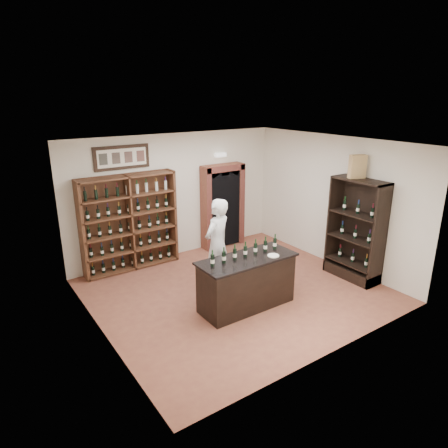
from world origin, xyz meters
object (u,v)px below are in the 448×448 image
(wine_crate, at_px, (357,167))
(tasting_counter, at_px, (247,283))
(counter_bottle_0, at_px, (212,260))
(shopkeeper, at_px, (217,244))
(wine_shelf, at_px, (129,223))
(side_cabinet, at_px, (355,245))

(wine_crate, bearing_deg, tasting_counter, -160.04)
(counter_bottle_0, relative_size, shopkeeper, 0.16)
(counter_bottle_0, distance_m, wine_crate, 3.67)
(tasting_counter, height_order, wine_crate, wine_crate)
(counter_bottle_0, bearing_deg, shopkeeper, 52.46)
(wine_shelf, xyz_separation_m, tasting_counter, (1.10, -2.93, -0.61))
(wine_crate, bearing_deg, shopkeeper, -179.57)
(wine_shelf, relative_size, counter_bottle_0, 7.33)
(counter_bottle_0, relative_size, side_cabinet, 0.14)
(counter_bottle_0, xyz_separation_m, shopkeeper, (0.71, 0.93, -0.15))
(shopkeeper, bearing_deg, tasting_counter, 68.66)
(tasting_counter, bearing_deg, shopkeeper, 90.43)
(shopkeeper, height_order, wine_crate, wine_crate)
(wine_shelf, relative_size, shopkeeper, 1.15)
(counter_bottle_0, bearing_deg, wine_crate, -3.84)
(wine_shelf, xyz_separation_m, counter_bottle_0, (0.38, -2.88, 0.01))
(shopkeeper, bearing_deg, counter_bottle_0, 30.69)
(side_cabinet, relative_size, wine_crate, 4.55)
(tasting_counter, bearing_deg, wine_crate, -3.64)
(side_cabinet, bearing_deg, wine_crate, 103.30)
(tasting_counter, distance_m, wine_crate, 3.33)
(wine_shelf, height_order, counter_bottle_0, wine_shelf)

